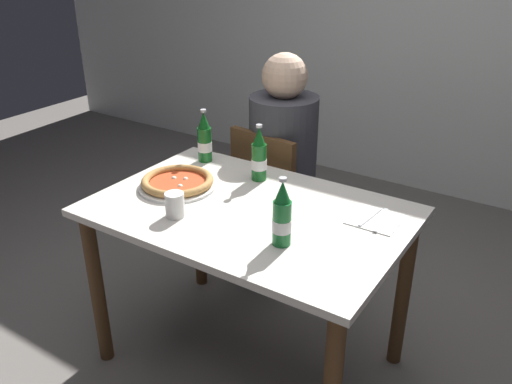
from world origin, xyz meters
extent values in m
plane|color=slate|center=(0.00, 0.00, 0.00)|extent=(8.00, 8.00, 0.00)
cube|color=white|center=(0.00, 2.20, 1.30)|extent=(7.00, 0.10, 2.60)
cube|color=silver|center=(0.00, 0.00, 0.73)|extent=(1.20, 0.80, 0.03)
cylinder|color=brown|center=(-0.54, -0.34, 0.36)|extent=(0.06, 0.06, 0.72)
cylinder|color=brown|center=(-0.54, 0.34, 0.36)|extent=(0.06, 0.06, 0.72)
cylinder|color=brown|center=(0.54, 0.34, 0.36)|extent=(0.06, 0.06, 0.72)
cube|color=brown|center=(-0.24, 0.68, 0.43)|extent=(0.45, 0.45, 0.04)
cube|color=brown|center=(-0.26, 0.50, 0.65)|extent=(0.38, 0.09, 0.40)
cylinder|color=brown|center=(-0.04, 0.83, 0.21)|extent=(0.04, 0.04, 0.41)
cylinder|color=brown|center=(-0.38, 0.87, 0.21)|extent=(0.04, 0.04, 0.41)
cylinder|color=brown|center=(-0.09, 0.49, 0.21)|extent=(0.04, 0.04, 0.41)
cylinder|color=brown|center=(-0.43, 0.53, 0.21)|extent=(0.04, 0.04, 0.41)
cube|color=#2D3342|center=(-0.24, 0.66, 0.23)|extent=(0.32, 0.28, 0.45)
cylinder|color=#3F3F47|center=(-0.24, 0.66, 0.73)|extent=(0.34, 0.34, 0.55)
sphere|color=beige|center=(-0.24, 0.66, 1.10)|extent=(0.22, 0.22, 0.22)
cylinder|color=white|center=(-0.36, 0.00, 0.76)|extent=(0.33, 0.33, 0.01)
cylinder|color=#CC4723|center=(-0.36, 0.00, 0.77)|extent=(0.24, 0.24, 0.01)
torus|color=#B78447|center=(-0.36, 0.00, 0.78)|extent=(0.30, 0.30, 0.03)
sphere|color=silver|center=(-0.40, 0.02, 0.77)|extent=(0.02, 0.02, 0.02)
sphere|color=silver|center=(-0.32, -0.02, 0.77)|extent=(0.02, 0.02, 0.02)
sphere|color=silver|center=(-0.35, 0.04, 0.77)|extent=(0.02, 0.02, 0.02)
cylinder|color=#196B2D|center=(0.24, -0.16, 0.83)|extent=(0.06, 0.06, 0.16)
cone|color=#196B2D|center=(0.24, -0.16, 0.95)|extent=(0.05, 0.05, 0.07)
cylinder|color=#B7B7BC|center=(0.24, -0.16, 0.99)|extent=(0.03, 0.03, 0.01)
cylinder|color=white|center=(0.24, -0.16, 0.82)|extent=(0.07, 0.07, 0.04)
cylinder|color=#14591E|center=(-0.12, 0.25, 0.83)|extent=(0.06, 0.06, 0.16)
cone|color=#14591E|center=(-0.12, 0.25, 0.95)|extent=(0.05, 0.05, 0.07)
cylinder|color=#B7B7BC|center=(-0.12, 0.25, 0.99)|extent=(0.03, 0.03, 0.01)
cylinder|color=white|center=(-0.12, 0.25, 0.82)|extent=(0.07, 0.07, 0.04)
cylinder|color=#14591E|center=(-0.44, 0.29, 0.83)|extent=(0.06, 0.06, 0.16)
cone|color=#14591E|center=(-0.44, 0.29, 0.95)|extent=(0.05, 0.05, 0.07)
cylinder|color=#B7B7BC|center=(-0.44, 0.29, 0.99)|extent=(0.03, 0.03, 0.01)
cylinder|color=white|center=(-0.44, 0.29, 0.82)|extent=(0.07, 0.07, 0.04)
cube|color=white|center=(0.44, 0.18, 0.75)|extent=(0.18, 0.18, 0.00)
cube|color=silver|center=(0.46, 0.18, 0.76)|extent=(0.04, 0.19, 0.00)
cube|color=silver|center=(0.42, 0.18, 0.76)|extent=(0.03, 0.17, 0.00)
cylinder|color=white|center=(-0.20, -0.20, 0.80)|extent=(0.07, 0.07, 0.09)
camera|label=1|loc=(1.02, -1.52, 1.70)|focal=37.57mm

